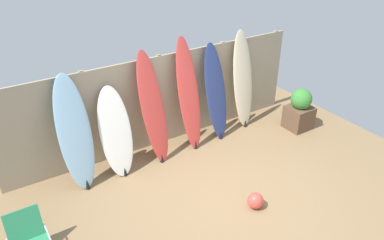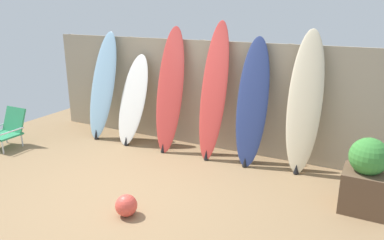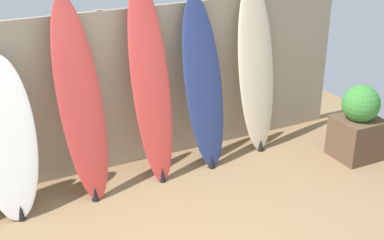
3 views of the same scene
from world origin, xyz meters
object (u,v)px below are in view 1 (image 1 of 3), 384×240
(surfboard_skyblue_0, at_px, (75,134))
(surfboard_white_1, at_px, (116,133))
(surfboard_cream_5, at_px, (243,80))
(beach_chair, at_px, (28,238))
(surfboard_navy_4, at_px, (216,93))
(beach_ball, at_px, (255,201))
(surfboard_red_3, at_px, (189,96))
(surfboard_red_2, at_px, (153,109))
(planter_box, at_px, (300,110))

(surfboard_skyblue_0, xyz_separation_m, surfboard_white_1, (0.68, -0.03, -0.19))
(surfboard_white_1, relative_size, surfboard_cream_5, 0.75)
(beach_chair, bearing_deg, surfboard_navy_4, 41.92)
(surfboard_skyblue_0, distance_m, surfboard_white_1, 0.70)
(surfboard_skyblue_0, distance_m, beach_ball, 3.07)
(beach_chair, bearing_deg, surfboard_cream_5, 40.17)
(surfboard_white_1, distance_m, surfboard_navy_4, 2.15)
(surfboard_red_3, xyz_separation_m, beach_ball, (-0.12, -2.14, -0.92))
(surfboard_navy_4, bearing_deg, surfboard_red_2, -178.81)
(surfboard_navy_4, relative_size, beach_ball, 7.46)
(surfboard_white_1, height_order, surfboard_red_3, surfboard_red_3)
(surfboard_skyblue_0, bearing_deg, surfboard_navy_4, 0.49)
(surfboard_red_2, xyz_separation_m, surfboard_cream_5, (2.14, 0.11, 0.02))
(surfboard_white_1, relative_size, planter_box, 1.71)
(beach_chair, relative_size, planter_box, 0.72)
(surfboard_red_2, distance_m, surfboard_navy_4, 1.40)
(beach_ball, bearing_deg, surfboard_skyblue_0, 134.31)
(surfboard_skyblue_0, distance_m, surfboard_cream_5, 3.56)
(planter_box, bearing_deg, surfboard_navy_4, 155.90)
(surfboard_navy_4, xyz_separation_m, beach_chair, (-3.91, -1.24, -0.62))
(surfboard_red_3, relative_size, surfboard_cream_5, 1.04)
(planter_box, xyz_separation_m, beach_ball, (-2.41, -1.40, -0.30))
(surfboard_white_1, xyz_separation_m, beach_chair, (-1.77, -1.19, -0.43))
(surfboard_navy_4, xyz_separation_m, planter_box, (1.66, -0.74, -0.52))
(surfboard_skyblue_0, relative_size, surfboard_red_3, 0.89)
(surfboard_white_1, distance_m, surfboard_red_2, 0.78)
(surfboard_skyblue_0, bearing_deg, surfboard_red_2, -0.20)
(surfboard_white_1, bearing_deg, planter_box, -10.29)
(surfboard_red_2, height_order, surfboard_cream_5, surfboard_cream_5)
(surfboard_red_2, height_order, beach_chair, surfboard_red_2)
(surfboard_cream_5, distance_m, planter_box, 1.36)
(surfboard_cream_5, height_order, planter_box, surfboard_cream_5)
(surfboard_skyblue_0, xyz_separation_m, surfboard_red_2, (1.42, -0.00, 0.06))
(surfboard_skyblue_0, height_order, beach_ball, surfboard_skyblue_0)
(surfboard_skyblue_0, bearing_deg, planter_box, -9.09)
(surfboard_navy_4, bearing_deg, beach_ball, -109.31)
(surfboard_cream_5, relative_size, beach_chair, 3.14)
(surfboard_cream_5, bearing_deg, beach_chair, -164.15)
(surfboard_red_3, bearing_deg, beach_ball, -93.23)
(surfboard_skyblue_0, relative_size, planter_box, 2.12)
(surfboard_white_1, height_order, beach_ball, surfboard_white_1)
(surfboard_cream_5, xyz_separation_m, beach_chair, (-4.66, -1.32, -0.69))
(beach_chair, bearing_deg, beach_ball, 8.41)
(surfboard_white_1, height_order, surfboard_navy_4, surfboard_navy_4)
(surfboard_white_1, bearing_deg, beach_chair, -146.04)
(surfboard_red_2, distance_m, beach_chair, 2.87)
(surfboard_red_2, height_order, beach_ball, surfboard_red_2)
(surfboard_cream_5, bearing_deg, surfboard_skyblue_0, -178.33)
(surfboard_white_1, relative_size, beach_chair, 2.36)
(surfboard_cream_5, bearing_deg, surfboard_white_1, -177.42)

